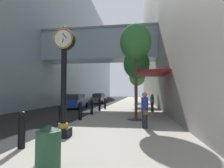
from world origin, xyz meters
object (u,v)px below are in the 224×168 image
at_px(street_tree_mid_near, 136,64).
at_px(car_grey_near, 99,99).
at_px(pedestrian_by_clock, 152,102).
at_px(pedestrian_walking, 145,109).
at_px(bollard_fifth, 100,105).
at_px(bollard_nearest, 22,129).
at_px(bollard_second, 61,117).
at_px(trash_bin, 48,149).
at_px(bollard_fourth, 92,107).
at_px(street_tree_mid_far, 137,67).
at_px(car_blue_mid, 76,102).
at_px(car_white_far, 100,98).
at_px(bollard_sixth, 105,103).
at_px(street_tree_far, 137,77).
at_px(street_clock, 64,75).
at_px(bollard_third, 80,111).
at_px(street_tree_near, 136,43).

height_order(street_tree_mid_near, car_grey_near, street_tree_mid_near).
bearing_deg(pedestrian_by_clock, pedestrian_walking, -97.12).
distance_m(bollard_fifth, street_tree_mid_near, 5.76).
relative_size(bollard_nearest, pedestrian_walking, 0.66).
height_order(bollard_second, trash_bin, bollard_second).
xyz_separation_m(bollard_fourth, car_grey_near, (-3.01, 15.95, 0.07)).
relative_size(street_tree_mid_far, car_grey_near, 1.59).
relative_size(street_tree_mid_near, pedestrian_walking, 3.59).
xyz_separation_m(bollard_second, street_tree_mid_near, (3.47, 10.49, 4.11)).
distance_m(car_blue_mid, car_white_far, 15.65).
relative_size(pedestrian_by_clock, car_white_far, 0.35).
xyz_separation_m(bollard_fifth, bollard_sixth, (0.00, 2.81, 0.00)).
relative_size(street_tree_mid_near, pedestrian_by_clock, 3.90).
height_order(street_tree_mid_near, pedestrian_walking, street_tree_mid_near).
bearing_deg(street_tree_far, street_tree_mid_far, -90.00).
bearing_deg(street_tree_mid_far, bollard_nearest, -99.68).
distance_m(street_tree_mid_near, car_grey_near, 13.45).
bearing_deg(street_tree_mid_far, pedestrian_by_clock, -81.21).
relative_size(street_clock, car_blue_mid, 1.04).
height_order(bollard_third, car_blue_mid, car_blue_mid).
bearing_deg(street_clock, pedestrian_by_clock, 66.80).
bearing_deg(car_grey_near, bollard_nearest, -82.97).
height_order(bollard_nearest, pedestrian_by_clock, pedestrian_by_clock).
relative_size(pedestrian_walking, car_grey_near, 0.40).
bearing_deg(pedestrian_walking, car_white_far, 106.90).
relative_size(pedestrian_by_clock, car_grey_near, 0.36).
height_order(bollard_second, street_tree_mid_far, street_tree_mid_far).
bearing_deg(bollard_fifth, trash_bin, -82.37).
height_order(bollard_sixth, car_grey_near, car_grey_near).
xyz_separation_m(street_tree_near, pedestrian_by_clock, (1.40, 4.98, -4.11)).
xyz_separation_m(bollard_fourth, street_tree_near, (3.47, -2.15, 4.36)).
height_order(street_clock, pedestrian_walking, street_clock).
relative_size(trash_bin, car_blue_mid, 0.25).
bearing_deg(car_blue_mid, street_clock, -72.01).
height_order(street_clock, car_white_far, street_clock).
height_order(street_tree_mid_near, car_blue_mid, street_tree_mid_near).
bearing_deg(trash_bin, bollard_sixth, 96.26).
xyz_separation_m(street_tree_mid_near, car_white_far, (-7.69, 17.20, -4.01)).
bearing_deg(street_tree_near, pedestrian_walking, -79.97).
distance_m(bollard_nearest, street_tree_far, 27.86).
xyz_separation_m(bollard_fifth, car_blue_mid, (-3.65, 3.63, 0.07)).
height_order(street_tree_mid_far, street_tree_far, street_tree_mid_far).
height_order(bollard_fifth, car_grey_near, car_grey_near).
height_order(street_clock, car_grey_near, street_clock).
distance_m(pedestrian_walking, pedestrian_by_clock, 7.62).
height_order(bollard_fifth, street_tree_near, street_tree_near).
bearing_deg(bollard_sixth, street_clock, -86.85).
bearing_deg(bollard_nearest, pedestrian_walking, 43.30).
relative_size(street_tree_mid_far, street_tree_far, 1.13).
distance_m(bollard_second, street_tree_near, 6.56).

